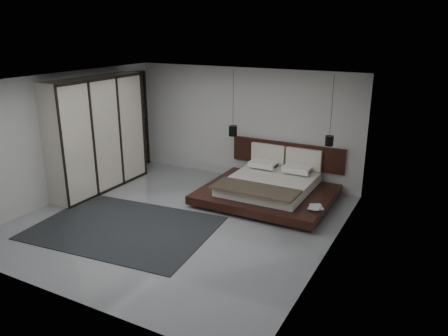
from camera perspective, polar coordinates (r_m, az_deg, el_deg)
The scene contains 14 objects.
floor at distance 8.95m, azimuth -5.84°, elevation -6.77°, with size 6.00×6.00×0.00m, color gray.
ceiling at distance 8.19m, azimuth -6.47°, elevation 11.31°, with size 6.00×6.00×0.00m, color white.
wall_back at distance 11.00m, azimuth 2.63°, elevation 5.72°, with size 6.00×6.00×0.00m, color #BBBBB8.
wall_front at distance 6.35m, azimuth -21.42°, elevation -4.93°, with size 6.00×6.00×0.00m, color #BBBBB8.
wall_left at distance 10.40m, azimuth -20.03°, elevation 3.92°, with size 6.00×6.00×0.00m, color #BBBBB8.
wall_right at distance 7.29m, azimuth 13.86°, elevation -1.27°, with size 6.00×6.00×0.00m, color #BBBBB8.
lattice_screen at distance 12.12m, azimuth -11.30°, elevation 6.06°, with size 0.05×0.90×2.60m, color black.
bed at distance 9.89m, azimuth 5.96°, elevation -2.48°, with size 2.82×2.41×1.08m.
book_lower at distance 8.97m, azimuth 11.23°, elevation -5.05°, with size 0.24×0.32×0.03m, color #99724C.
book_upper at distance 8.94m, azimuth 11.06°, elevation -4.94°, with size 0.22×0.30×0.02m, color #99724C.
pendant_left at distance 10.43m, azimuth 1.18°, elevation 4.89°, with size 0.20×0.20×1.56m.
pendant_right at distance 9.63m, azimuth 13.59°, elevation 3.51°, with size 0.18×0.18×1.50m.
wardrobe at distance 10.66m, azimuth -16.24°, elevation 4.22°, with size 0.64×2.71×2.66m.
rug at distance 8.79m, azimuth -12.93°, elevation -7.59°, with size 3.40×2.43×0.01m, color black.
Camera 1 is at (4.59, -6.71, 3.75)m, focal length 35.00 mm.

